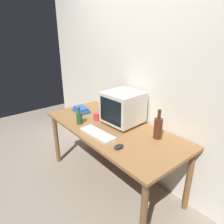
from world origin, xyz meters
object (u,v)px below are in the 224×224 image
(keyboard, at_px, (97,134))
(bottle_short, at_px, (79,118))
(bottle_tall, at_px, (158,127))
(mug, at_px, (97,116))
(cd_spindle, at_px, (103,112))
(computer_mouse, at_px, (119,147))
(crt_monitor, at_px, (123,108))
(book_stack, at_px, (81,110))

(keyboard, bearing_deg, bottle_short, 176.40)
(bottle_tall, relative_size, mug, 2.54)
(bottle_short, bearing_deg, keyboard, -0.07)
(cd_spindle, bearing_deg, mug, -54.26)
(computer_mouse, height_order, cd_spindle, cd_spindle)
(crt_monitor, relative_size, computer_mouse, 4.10)
(keyboard, relative_size, bottle_short, 2.10)
(computer_mouse, bearing_deg, mug, 164.53)
(bottle_tall, bearing_deg, keyboard, -134.85)
(mug, distance_m, cd_spindle, 0.22)
(computer_mouse, relative_size, cd_spindle, 0.83)
(keyboard, xyz_separation_m, mug, (-0.31, 0.21, 0.03))
(computer_mouse, height_order, bottle_tall, bottle_tall)
(keyboard, xyz_separation_m, bottle_tall, (0.42, 0.43, 0.10))
(crt_monitor, height_order, cd_spindle, crt_monitor)
(bottle_short, xyz_separation_m, cd_spindle, (-0.08, 0.39, -0.05))
(keyboard, distance_m, computer_mouse, 0.33)
(crt_monitor, relative_size, bottle_short, 2.04)
(crt_monitor, height_order, bottle_tall, crt_monitor)
(keyboard, relative_size, computer_mouse, 4.20)
(crt_monitor, bearing_deg, bottle_short, -128.46)
(crt_monitor, xyz_separation_m, keyboard, (0.05, -0.39, -0.18))
(book_stack, bearing_deg, bottle_short, -34.00)
(computer_mouse, xyz_separation_m, mug, (-0.64, 0.21, 0.03))
(computer_mouse, relative_size, mug, 0.83)
(crt_monitor, distance_m, bottle_tall, 0.48)
(keyboard, xyz_separation_m, cd_spindle, (-0.43, 0.39, 0.01))
(bottle_tall, xyz_separation_m, bottle_short, (-0.77, -0.43, -0.04))
(keyboard, bearing_deg, bottle_tall, 41.62)
(crt_monitor, relative_size, cd_spindle, 3.41)
(keyboard, xyz_separation_m, bottle_short, (-0.35, 0.00, 0.06))
(book_stack, bearing_deg, mug, 2.30)
(bottle_tall, bearing_deg, book_stack, -168.09)
(bottle_tall, bearing_deg, crt_monitor, -175.19)
(keyboard, xyz_separation_m, computer_mouse, (0.33, 0.00, 0.01))
(bottle_tall, distance_m, mug, 0.77)
(bottle_short, height_order, mug, bottle_short)
(keyboard, bearing_deg, book_stack, 159.31)
(book_stack, bearing_deg, crt_monitor, 17.20)
(bottle_short, bearing_deg, book_stack, 146.00)
(mug, bearing_deg, crt_monitor, 33.22)
(keyboard, height_order, computer_mouse, computer_mouse)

